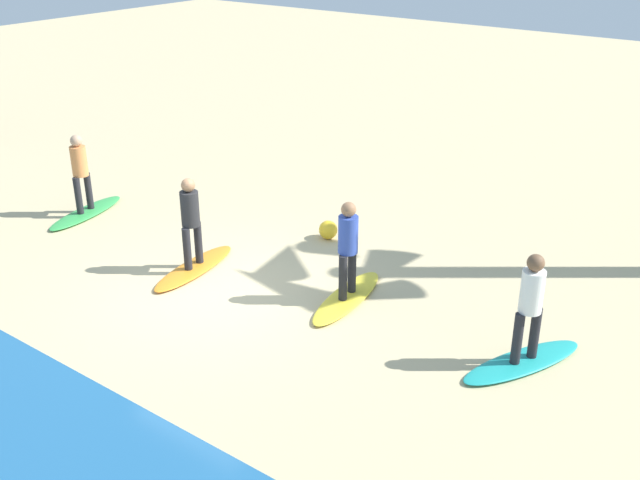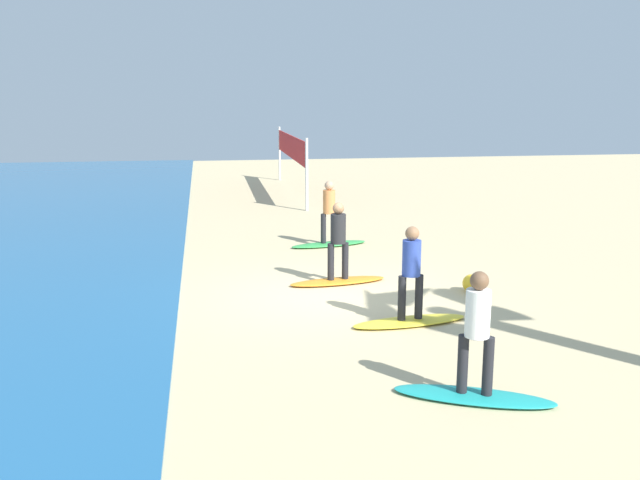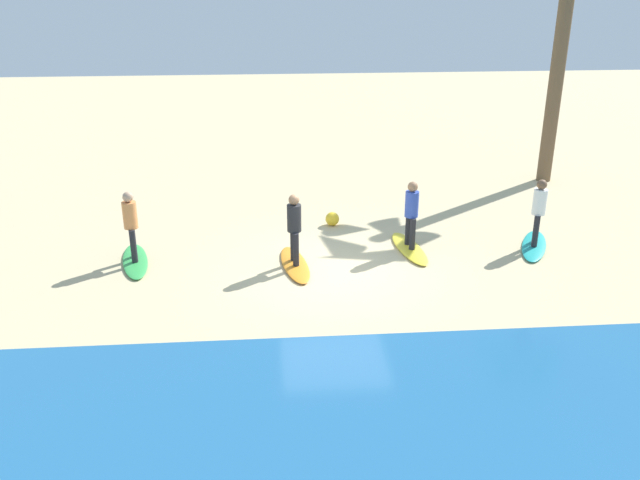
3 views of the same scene
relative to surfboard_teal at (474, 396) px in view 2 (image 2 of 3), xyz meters
name	(u,v)px [view 2 (image 2 of 3)]	position (x,y,z in m)	size (l,w,h in m)	color
ground_plane	(333,296)	(5.00, 0.93, -0.04)	(60.00, 60.00, 0.00)	#CCB789
surfboard_teal	(474,396)	(0.00, 0.00, 0.00)	(2.10, 0.56, 0.09)	teal
surfer_teal	(477,324)	(0.00, 0.00, 0.99)	(0.32, 0.43, 1.64)	#232328
surfboard_yellow	(410,321)	(3.08, -0.08, 0.00)	(2.10, 0.56, 0.09)	yellow
surfer_yellow	(411,266)	(3.08, -0.08, 0.99)	(0.32, 0.46, 1.64)	#232328
surfboard_orange	(338,281)	(5.89, 0.64, 0.00)	(2.10, 0.56, 0.09)	orange
surfer_orange	(338,235)	(5.89, 0.64, 0.99)	(0.32, 0.46, 1.64)	#232328
surfboard_green	(329,244)	(9.58, 0.15, 0.00)	(2.10, 0.56, 0.09)	green
surfer_green	(329,207)	(9.58, 0.15, 0.99)	(0.32, 0.45, 1.64)	#232328
volleyball_net	(291,149)	(19.83, -0.17, 1.74)	(9.10, 0.18, 2.50)	silver
beach_ball	(471,283)	(4.78, -1.89, 0.14)	(0.37, 0.37, 0.37)	yellow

